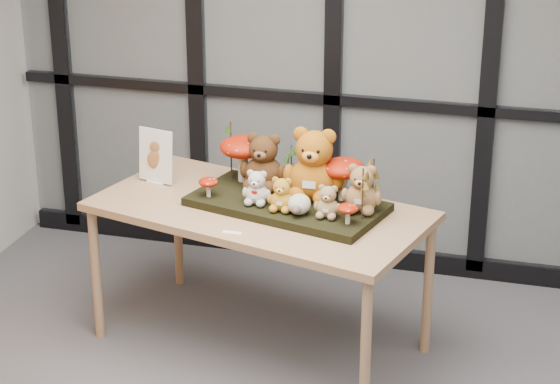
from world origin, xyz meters
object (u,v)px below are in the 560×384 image
(bear_white_bow, at_px, (257,185))
(plush_cream_hedgehog, at_px, (299,203))
(bear_beige_small, at_px, (328,199))
(diorama_tray, at_px, (287,204))
(bear_small_yellow, at_px, (282,192))
(display_table, at_px, (259,219))
(mushroom_back_left, at_px, (243,157))
(bear_pooh_yellow, at_px, (314,160))
(mushroom_front_left, at_px, (208,186))
(sign_holder, at_px, (156,158))
(mushroom_back_right, at_px, (343,177))
(mushroom_front_right, at_px, (348,213))
(bear_brown_medium, at_px, (264,158))
(bear_tan_back, at_px, (362,185))

(bear_white_bow, height_order, plush_cream_hedgehog, bear_white_bow)
(plush_cream_hedgehog, bearing_deg, bear_beige_small, 16.95)
(diorama_tray, height_order, bear_small_yellow, bear_small_yellow)
(display_table, height_order, mushroom_back_left, mushroom_back_left)
(bear_pooh_yellow, bearing_deg, bear_beige_small, -45.76)
(bear_small_yellow, height_order, mushroom_front_left, bear_small_yellow)
(bear_pooh_yellow, distance_m, mushroom_back_left, 0.45)
(bear_small_yellow, height_order, sign_holder, sign_holder)
(display_table, bearing_deg, mushroom_front_left, -160.34)
(bear_white_bow, xyz_separation_m, mushroom_back_right, (0.40, 0.17, 0.02))
(bear_beige_small, relative_size, mushroom_front_right, 1.62)
(bear_white_bow, height_order, bear_beige_small, bear_white_bow)
(bear_white_bow, height_order, mushroom_front_right, bear_white_bow)
(bear_white_bow, bearing_deg, display_table, 108.59)
(bear_brown_medium, relative_size, bear_small_yellow, 1.73)
(bear_tan_back, bearing_deg, bear_white_bow, -159.84)
(diorama_tray, distance_m, mushroom_front_right, 0.42)
(display_table, height_order, bear_brown_medium, bear_brown_medium)
(bear_beige_small, distance_m, sign_holder, 1.06)
(bear_white_bow, xyz_separation_m, sign_holder, (-0.63, 0.23, 0.00))
(bear_small_yellow, xyz_separation_m, mushroom_back_right, (0.26, 0.22, 0.03))
(bear_brown_medium, xyz_separation_m, plush_cream_hedgehog, (0.27, -0.29, -0.11))
(bear_pooh_yellow, bearing_deg, mushroom_front_right, -34.78)
(bear_beige_small, height_order, plush_cream_hedgehog, bear_beige_small)
(display_table, xyz_separation_m, mushroom_front_right, (0.49, -0.18, 0.16))
(bear_white_bow, bearing_deg, bear_pooh_yellow, 43.63)
(bear_brown_medium, distance_m, mushroom_front_left, 0.32)
(display_table, distance_m, bear_pooh_yellow, 0.42)
(bear_tan_back, distance_m, mushroom_back_right, 0.17)
(bear_brown_medium, relative_size, sign_holder, 1.09)
(mushroom_front_left, xyz_separation_m, sign_holder, (-0.37, 0.21, 0.04))
(bear_white_bow, bearing_deg, bear_tan_back, 20.16)
(bear_beige_small, relative_size, mushroom_back_right, 0.75)
(mushroom_back_right, height_order, sign_holder, sign_holder)
(display_table, relative_size, sign_holder, 6.12)
(bear_tan_back, xyz_separation_m, sign_holder, (-1.15, 0.18, -0.03))
(diorama_tray, bearing_deg, mushroom_back_left, 159.58)
(bear_pooh_yellow, xyz_separation_m, bear_beige_small, (0.12, -0.21, -0.12))
(mushroom_back_right, bearing_deg, bear_beige_small, -95.57)
(bear_pooh_yellow, relative_size, bear_brown_medium, 1.26)
(display_table, distance_m, mushroom_back_left, 0.37)
(display_table, xyz_separation_m, bear_tan_back, (0.52, 0.00, 0.24))
(mushroom_back_left, bearing_deg, bear_tan_back, -19.03)
(bear_beige_small, bearing_deg, display_table, 177.62)
(bear_pooh_yellow, bearing_deg, bear_brown_medium, -179.82)
(bear_small_yellow, height_order, mushroom_back_left, mushroom_back_left)
(bear_tan_back, bearing_deg, plush_cream_hedgehog, -141.36)
(mushroom_back_left, bearing_deg, bear_small_yellow, -47.70)
(bear_pooh_yellow, relative_size, mushroom_front_left, 3.71)
(diorama_tray, bearing_deg, bear_tan_back, 10.82)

